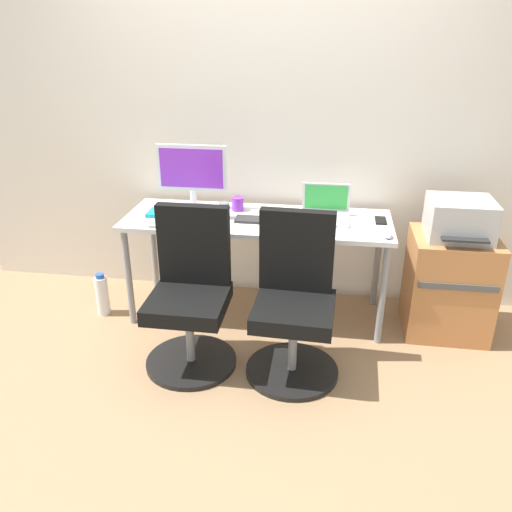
{
  "coord_description": "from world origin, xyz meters",
  "views": [
    {
      "loc": [
        0.46,
        -3.14,
        1.86
      ],
      "look_at": [
        0.0,
        -0.05,
        0.46
      ],
      "focal_mm": 36.16,
      "sensor_mm": 36.0,
      "label": 1
    }
  ],
  "objects": [
    {
      "name": "ground_plane",
      "position": [
        0.0,
        0.0,
        0.0
      ],
      "size": [
        5.28,
        5.28,
        0.0
      ],
      "primitive_type": "plane",
      "color": "#9E7A56"
    },
    {
      "name": "back_wall",
      "position": [
        0.0,
        0.38,
        1.3
      ],
      "size": [
        4.4,
        0.04,
        2.6
      ],
      "primitive_type": "cube",
      "color": "silver",
      "rests_on": "ground"
    },
    {
      "name": "desk",
      "position": [
        0.0,
        0.0,
        0.64
      ],
      "size": [
        1.74,
        0.61,
        0.71
      ],
      "color": "silver",
      "rests_on": "ground"
    },
    {
      "name": "office_chair_left",
      "position": [
        -0.3,
        -0.59,
        0.42
      ],
      "size": [
        0.54,
        0.54,
        0.94
      ],
      "color": "black",
      "rests_on": "ground"
    },
    {
      "name": "office_chair_right",
      "position": [
        0.3,
        -0.59,
        0.42
      ],
      "size": [
        0.54,
        0.54,
        0.94
      ],
      "color": "black",
      "rests_on": "ground"
    },
    {
      "name": "side_cabinet",
      "position": [
        1.25,
        -0.03,
        0.33
      ],
      "size": [
        0.52,
        0.47,
        0.66
      ],
      "color": "#B77542",
      "rests_on": "ground"
    },
    {
      "name": "printer",
      "position": [
        1.25,
        -0.03,
        0.78
      ],
      "size": [
        0.38,
        0.4,
        0.24
      ],
      "color": "#B7B7B7",
      "rests_on": "side_cabinet"
    },
    {
      "name": "water_bottle_on_floor",
      "position": [
        -1.07,
        -0.17,
        0.15
      ],
      "size": [
        0.09,
        0.09,
        0.31
      ],
      "color": "white",
      "rests_on": "ground"
    },
    {
      "name": "desktop_monitor",
      "position": [
        -0.47,
        0.16,
        0.96
      ],
      "size": [
        0.48,
        0.18,
        0.43
      ],
      "color": "silver",
      "rests_on": "desk"
    },
    {
      "name": "open_laptop",
      "position": [
        0.44,
        0.06,
        0.76
      ],
      "size": [
        0.31,
        0.28,
        0.22
      ],
      "color": "silver",
      "rests_on": "desk"
    },
    {
      "name": "keyboard_by_monitor",
      "position": [
        -0.47,
        -0.22,
        0.72
      ],
      "size": [
        0.34,
        0.12,
        0.02
      ],
      "primitive_type": "cube",
      "color": "#B7B7B7",
      "rests_on": "desk"
    },
    {
      "name": "keyboard_by_laptop",
      "position": [
        0.04,
        -0.05,
        0.72
      ],
      "size": [
        0.34,
        0.12,
        0.02
      ],
      "primitive_type": "cube",
      "color": "#2D2D2D",
      "rests_on": "desk"
    },
    {
      "name": "mouse_by_monitor",
      "position": [
        0.82,
        -0.22,
        0.73
      ],
      "size": [
        0.06,
        0.1,
        0.03
      ],
      "primitive_type": "ellipsoid",
      "color": "#B7B7B7",
      "rests_on": "desk"
    },
    {
      "name": "mouse_by_laptop",
      "position": [
        0.15,
        -0.23,
        0.73
      ],
      "size": [
        0.06,
        0.1,
        0.03
      ],
      "primitive_type": "ellipsoid",
      "color": "#2D2D2D",
      "rests_on": "desk"
    },
    {
      "name": "coffee_mug",
      "position": [
        -0.15,
        0.14,
        0.76
      ],
      "size": [
        0.08,
        0.08,
        0.09
      ],
      "primitive_type": "cylinder",
      "color": "purple",
      "rests_on": "desk"
    },
    {
      "name": "pen_cup",
      "position": [
        -0.21,
        -0.03,
        0.76
      ],
      "size": [
        0.07,
        0.07,
        0.1
      ],
      "primitive_type": "cylinder",
      "color": "slate",
      "rests_on": "desk"
    },
    {
      "name": "phone_near_monitor",
      "position": [
        0.79,
        0.06,
        0.71
      ],
      "size": [
        0.07,
        0.14,
        0.01
      ],
      "primitive_type": "cube",
      "color": "black",
      "rests_on": "desk"
    },
    {
      "name": "notebook",
      "position": [
        -0.62,
        -0.03,
        0.72
      ],
      "size": [
        0.21,
        0.15,
        0.03
      ],
      "primitive_type": "cube",
      "color": "teal",
      "rests_on": "desk"
    }
  ]
}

